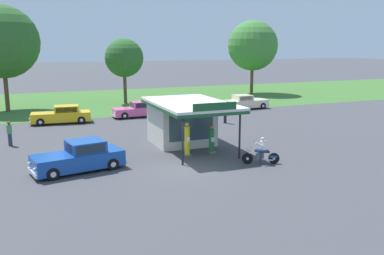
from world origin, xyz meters
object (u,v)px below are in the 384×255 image
Objects in this scene: parked_car_back_row_centre_left at (140,110)px; parked_car_second_row_spare at (62,115)px; bystander_admiring_sedan at (10,133)px; gas_pump_nearside at (187,140)px; bystander_leaning_by_kiosk at (225,113)px; parked_car_back_row_right at (245,102)px; featured_classic_sedan at (80,158)px; gas_pump_offside at (212,140)px; parked_car_back_row_centre_right at (185,103)px; motorcycle_with_rider at (261,153)px.

parked_car_second_row_spare reaches higher than parked_car_back_row_centre_left.
parked_car_second_row_spare is at bearing 61.40° from bystander_admiring_sedan.
gas_pump_nearside is 11.21m from bystander_leaning_by_kiosk.
featured_classic_sedan is at bearing -140.16° from parked_car_back_row_right.
gas_pump_nearside is at bearing 179.99° from gas_pump_offside.
featured_classic_sedan is at bearing -173.93° from gas_pump_nearside.
parked_car_back_row_centre_left is (7.57, 15.56, -0.07)m from featured_classic_sedan.
bystander_admiring_sedan is (-17.29, -1.94, 0.03)m from bystander_leaning_by_kiosk.
gas_pump_nearside reaches higher than parked_car_back_row_right.
parked_car_second_row_spare is 0.95× the size of parked_car_back_row_centre_right.
featured_classic_sedan is at bearing -175.15° from gas_pump_offside.
gas_pump_offside is 8.29m from featured_classic_sedan.
gas_pump_nearside is 20.01m from parked_car_back_row_right.
bystander_admiring_sedan is at bearing -144.47° from parked_car_back_row_centre_left.
parked_car_second_row_spare is at bearing 119.28° from gas_pump_offside.
gas_pump_nearside reaches higher than parked_car_back_row_centre_right.
parked_car_back_row_centre_left is 7.29m from parked_car_second_row_spare.
parked_car_second_row_spare is (-7.26, -0.69, 0.03)m from parked_car_back_row_centre_left.
gas_pump_nearside is 1.16× the size of gas_pump_offside.
gas_pump_nearside is at bearing -93.77° from parked_car_back_row_centre_left.
gas_pump_nearside is 1.68m from gas_pump_offside.
featured_classic_sedan is 0.97× the size of parked_car_back_row_centre_left.
parked_car_back_row_centre_left is at bearing -177.27° from parked_car_back_row_right.
parked_car_back_row_right is at bearing 3.76° from parked_car_second_row_spare.
parked_car_back_row_centre_left is 13.85m from bystander_admiring_sedan.
gas_pump_nearside reaches higher than parked_car_back_row_centre_left.
gas_pump_offside is 10.25m from bystander_leaning_by_kiosk.
gas_pump_offside is at bearing 4.85° from featured_classic_sedan.
parked_car_back_row_centre_left is at bearing -154.79° from parked_car_back_row_centre_right.
gas_pump_nearside is 15.51m from parked_car_second_row_spare.
parked_car_back_row_centre_left is 0.97× the size of parked_car_back_row_centre_right.
bystander_leaning_by_kiosk is at bearing -130.75° from parked_car_back_row_right.
parked_car_second_row_spare is at bearing 118.80° from motorcycle_with_rider.
parked_car_back_row_centre_left is 1.02× the size of parked_car_second_row_spare.
bystander_leaning_by_kiosk reaches higher than parked_car_back_row_right.
motorcycle_with_rider is 0.43× the size of parked_car_back_row_right.
gas_pump_nearside is 0.39× the size of parked_car_back_row_centre_left.
parked_car_back_row_centre_right reaches higher than parked_car_back_row_right.
gas_pump_offside reaches higher than bystander_leaning_by_kiosk.
parked_car_back_row_centre_left is (-2.35, 18.17, 0.01)m from motorcycle_with_rider.
parked_car_back_row_centre_right is 3.24× the size of bystander_admiring_sedan.
gas_pump_offside is 18.99m from parked_car_back_row_right.
gas_pump_nearside reaches higher than parked_car_second_row_spare.
motorcycle_with_rider is 21.05m from parked_car_back_row_centre_right.
featured_classic_sedan is at bearing 165.30° from motorcycle_with_rider.
bystander_leaning_by_kiosk is at bearing -87.19° from parked_car_back_row_centre_right.
featured_classic_sedan is 3.05× the size of bystander_admiring_sedan.
gas_pump_offside is at bearing -60.72° from parked_car_second_row_spare.
bystander_leaning_by_kiosk is at bearing 58.70° from gas_pump_offside.
parked_car_second_row_spare is 8.39m from bystander_admiring_sedan.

